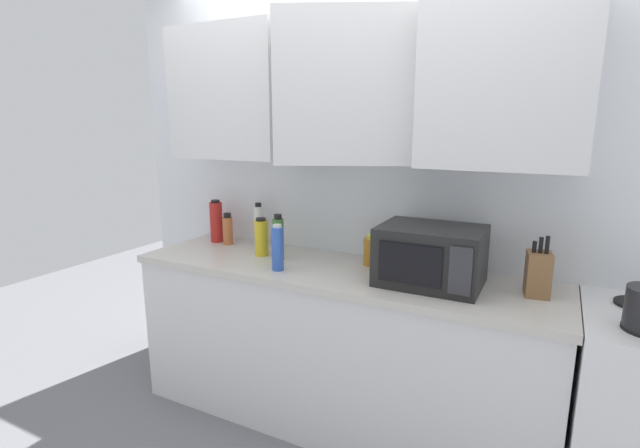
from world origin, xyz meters
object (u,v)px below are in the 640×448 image
object	(u,v)px
bottle_blue_cleaner	(278,248)
bottle_green_oil	(278,238)
bottle_spice_jar	(228,230)
bottle_red_sauce	(216,222)
microwave	(431,255)
bottle_amber_vinegar	(371,251)
bottle_yellow_mustard	(261,237)
bottle_white_jar	(259,226)
knife_block	(538,273)

from	to	relation	value
bottle_blue_cleaner	bottle_green_oil	world-z (taller)	bottle_green_oil
bottle_spice_jar	bottle_red_sauce	world-z (taller)	bottle_red_sauce
bottle_spice_jar	bottle_red_sauce	distance (m)	0.12
microwave	bottle_green_oil	size ratio (longest dim) A/B	1.83
bottle_amber_vinegar	bottle_yellow_mustard	bearing A→B (deg)	-169.90
bottle_amber_vinegar	bottle_red_sauce	bearing A→B (deg)	178.95
bottle_white_jar	bottle_amber_vinegar	bearing A→B (deg)	-4.27
bottle_blue_cleaner	bottle_amber_vinegar	bearing A→B (deg)	37.50
microwave	knife_block	bearing A→B (deg)	7.42
knife_block	bottle_green_oil	distance (m)	1.33
bottle_spice_jar	bottle_red_sauce	bearing A→B (deg)	169.14
microwave	knife_block	size ratio (longest dim) A/B	1.72
bottle_amber_vinegar	microwave	bearing A→B (deg)	-23.05
bottle_yellow_mustard	bottle_white_jar	bearing A→B (deg)	128.24
knife_block	bottle_yellow_mustard	world-z (taller)	knife_block
microwave	bottle_spice_jar	bearing A→B (deg)	173.48
knife_block	bottle_yellow_mustard	size ratio (longest dim) A/B	1.26
bottle_yellow_mustard	bottle_spice_jar	bearing A→B (deg)	161.32
bottle_white_jar	bottle_blue_cleaner	distance (m)	0.52
knife_block	bottle_spice_jar	distance (m)	1.80
bottle_white_jar	bottle_green_oil	bearing A→B (deg)	-36.91
bottle_green_oil	bottle_yellow_mustard	bearing A→B (deg)	166.42
bottle_green_oil	bottle_spice_jar	bearing A→B (deg)	162.78
knife_block	bottle_white_jar	bearing A→B (deg)	174.64
bottle_green_oil	knife_block	bearing A→B (deg)	2.36
bottle_spice_jar	bottle_green_oil	xyz separation A→B (m)	(0.47, -0.15, 0.03)
microwave	bottle_yellow_mustard	bearing A→B (deg)	177.75
knife_block	bottle_white_jar	xyz separation A→B (m)	(-1.60, 0.15, 0.03)
microwave	knife_block	xyz separation A→B (m)	(0.47, 0.06, -0.04)
bottle_spice_jar	bottle_blue_cleaner	bearing A→B (deg)	-28.45
microwave	bottle_red_sauce	bearing A→B (deg)	173.16
microwave	bottle_green_oil	xyz separation A→B (m)	(-0.86, 0.01, -0.02)
bottle_white_jar	bottle_green_oil	size ratio (longest dim) A/B	1.05
bottle_white_jar	bottle_amber_vinegar	world-z (taller)	bottle_white_jar
knife_block	bottle_blue_cleaner	bearing A→B (deg)	-169.99
bottle_white_jar	bottle_blue_cleaner	bearing A→B (deg)	-44.73
microwave	bottle_red_sauce	world-z (taller)	microwave
microwave	bottle_green_oil	bearing A→B (deg)	179.60
bottle_spice_jar	bottle_green_oil	bearing A→B (deg)	-17.22
bottle_spice_jar	bottle_white_jar	xyz separation A→B (m)	(0.20, 0.06, 0.03)
bottle_spice_jar	bottle_white_jar	world-z (taller)	bottle_white_jar
microwave	bottle_yellow_mustard	xyz separation A→B (m)	(-1.00, 0.04, -0.03)
bottle_red_sauce	bottle_green_oil	size ratio (longest dim) A/B	1.05
bottle_white_jar	bottle_green_oil	distance (m)	0.34
bottle_amber_vinegar	bottle_green_oil	world-z (taller)	bottle_green_oil
bottle_amber_vinegar	bottle_red_sauce	xyz separation A→B (m)	(-1.08, 0.02, 0.05)
bottle_white_jar	knife_block	bearing A→B (deg)	-5.36
bottle_yellow_mustard	microwave	bearing A→B (deg)	-2.25
microwave	bottle_red_sauce	distance (m)	1.45
knife_block	bottle_yellow_mustard	distance (m)	1.46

